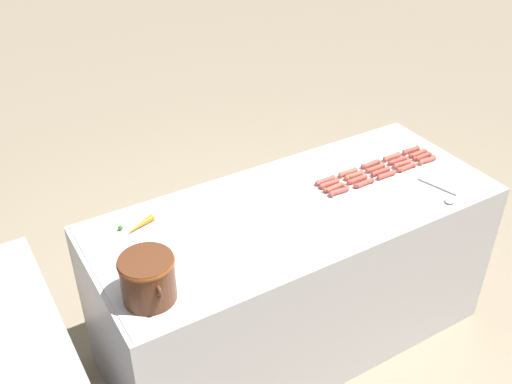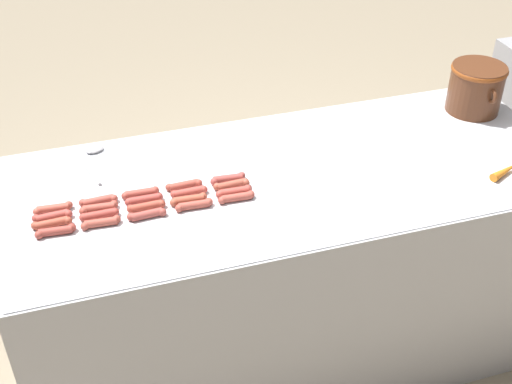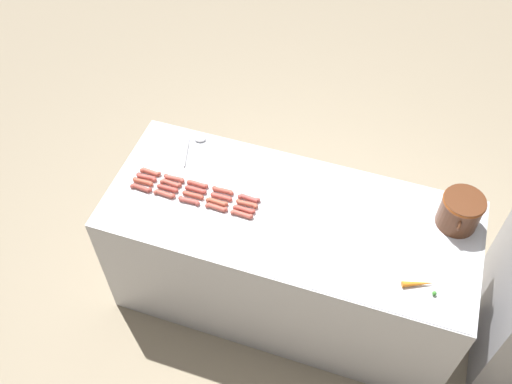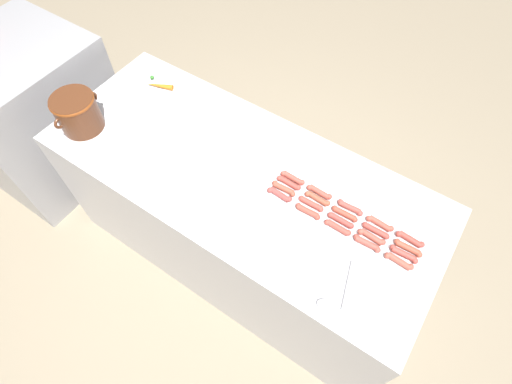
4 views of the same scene
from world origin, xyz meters
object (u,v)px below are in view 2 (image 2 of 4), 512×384
object	(u,v)px
hot_dog_12	(146,206)
hot_dog_15	(56,231)
hot_dog_7	(144,199)
hot_dog_17	(147,215)
hot_dog_9	(231,185)
serving_spoon	(92,156)
hot_dog_4	(228,178)
hot_dog_6	(99,208)
carrot	(509,170)
hot_dog_13	(189,199)
hot_dog_16	(101,223)
hot_dog_1	(98,201)
hot_dog_10	(52,223)
hot_dog_11	(99,215)
hot_dog_19	(237,197)
hot_dog_2	(140,193)
hot_dog_14	(234,192)
hot_dog_8	(189,192)
bean_pot	(476,86)
hot_dog_0	(53,208)
hot_dog_5	(52,216)
hot_dog_18	(194,205)
hot_dog_3	(184,185)

from	to	relation	value
hot_dog_12	hot_dog_15	size ratio (longest dim) A/B	1.00
hot_dog_7	hot_dog_17	size ratio (longest dim) A/B	1.00
hot_dog_9	serving_spoon	world-z (taller)	hot_dog_9
hot_dog_4	hot_dog_6	world-z (taller)	same
carrot	hot_dog_17	bearing A→B (deg)	-95.57
hot_dog_13	hot_dog_16	distance (m)	0.30
hot_dog_1	hot_dog_10	world-z (taller)	same
hot_dog_11	hot_dog_19	xyz separation A→B (m)	(0.04, 0.46, 0.00)
hot_dog_2	hot_dog_4	size ratio (longest dim) A/B	1.00
hot_dog_4	hot_dog_9	xyz separation A→B (m)	(0.04, 0.00, 0.00)
hot_dog_9	hot_dog_14	bearing A→B (deg)	-3.77
hot_dog_12	hot_dog_4	bearing A→B (deg)	104.20
hot_dog_8	hot_dog_10	world-z (taller)	same
carrot	bean_pot	bearing A→B (deg)	164.28
hot_dog_10	hot_dog_16	size ratio (longest dim) A/B	1.00
hot_dog_4	hot_dog_7	xyz separation A→B (m)	(0.04, -0.30, 0.00)
hot_dog_10	hot_dog_15	bearing A→B (deg)	11.67
hot_dog_11	hot_dog_17	xyz separation A→B (m)	(0.04, 0.15, 0.00)
hot_dog_0	hot_dog_5	bearing A→B (deg)	-6.22
hot_dog_17	hot_dog_8	bearing A→B (deg)	117.34
hot_dog_14	hot_dog_17	xyz separation A→B (m)	(0.04, -0.31, 0.00)
hot_dog_2	hot_dog_18	size ratio (longest dim) A/B	1.00
hot_dog_2	hot_dog_19	bearing A→B (deg)	68.50
hot_dog_13	hot_dog_4	bearing A→B (deg)	116.67
hot_dog_6	hot_dog_14	xyz separation A→B (m)	(0.04, 0.45, 0.00)
hot_dog_11	hot_dog_15	bearing A→B (deg)	-72.49
hot_dog_8	hot_dog_7	bearing A→B (deg)	-90.96
hot_dog_5	hot_dog_11	size ratio (longest dim) A/B	1.00
hot_dog_0	hot_dog_5	size ratio (longest dim) A/B	1.00
hot_dog_12	hot_dog_14	bearing A→B (deg)	89.05
hot_dog_9	hot_dog_13	xyz separation A→B (m)	(0.04, -0.16, 0.00)
hot_dog_16	bean_pot	size ratio (longest dim) A/B	0.46
hot_dog_5	hot_dog_11	xyz separation A→B (m)	(0.04, 0.15, 0.00)
hot_dog_11	hot_dog_15	size ratio (longest dim) A/B	1.00
hot_dog_2	hot_dog_16	world-z (taller)	same
hot_dog_11	hot_dog_3	bearing A→B (deg)	105.32
hot_dog_19	hot_dog_0	bearing A→B (deg)	-101.35
hot_dog_3	hot_dog_6	bearing A→B (deg)	-81.76
hot_dog_4	hot_dog_8	bearing A→B (deg)	-75.44
hot_dog_5	carrot	distance (m)	1.60
hot_dog_0	hot_dog_11	bearing A→B (deg)	60.87
hot_dog_7	carrot	xyz separation A→B (m)	(0.21, 1.28, 0.00)
hot_dog_5	serving_spoon	size ratio (longest dim) A/B	0.48
hot_dog_8	hot_dog_17	size ratio (longest dim) A/B	1.00
hot_dog_6	carrot	size ratio (longest dim) A/B	0.74
hot_dog_4	hot_dog_11	distance (m)	0.46
hot_dog_5	hot_dog_13	xyz separation A→B (m)	(0.04, 0.45, 0.00)
hot_dog_12	hot_dog_14	size ratio (longest dim) A/B	1.00
hot_dog_16	hot_dog_10	bearing A→B (deg)	-106.00
hot_dog_2	hot_dog_19	distance (m)	0.33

